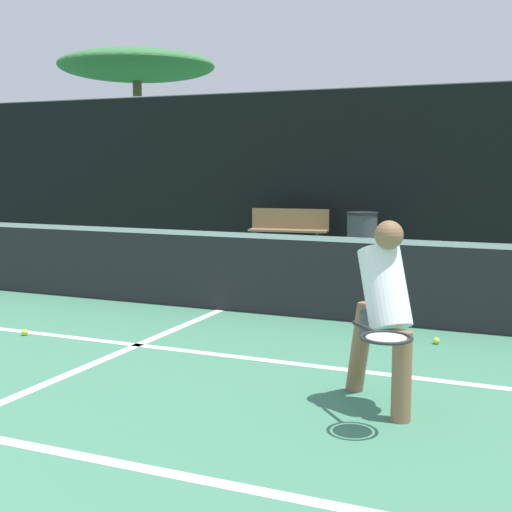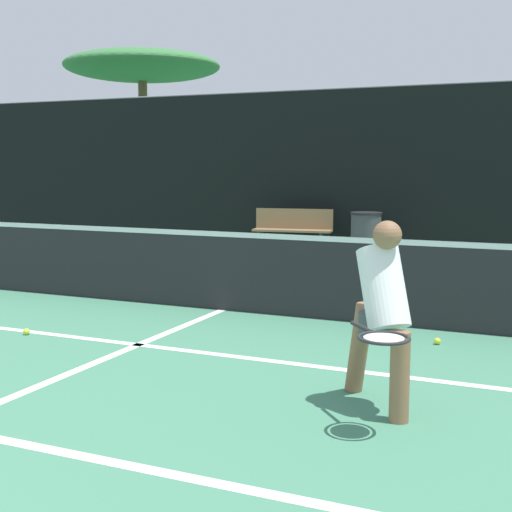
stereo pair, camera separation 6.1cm
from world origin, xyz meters
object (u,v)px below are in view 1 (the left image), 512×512
(player_practicing, at_px, (383,309))
(trash_bin, at_px, (362,234))
(parked_car, at_px, (384,206))
(courtside_bench, at_px, (289,229))

(player_practicing, xyz_separation_m, trash_bin, (-2.34, 8.17, -0.31))
(player_practicing, height_order, parked_car, parked_car)
(player_practicing, xyz_separation_m, courtside_bench, (-3.86, 8.29, -0.27))
(courtside_bench, bearing_deg, player_practicing, -73.42)
(player_practicing, relative_size, trash_bin, 1.62)
(courtside_bench, bearing_deg, parked_car, 73.56)
(parked_car, bearing_deg, player_practicing, -76.73)
(player_practicing, distance_m, courtside_bench, 9.15)
(courtside_bench, xyz_separation_m, trash_bin, (1.52, -0.12, -0.04))
(courtside_bench, relative_size, parked_car, 0.39)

